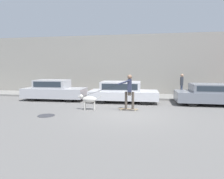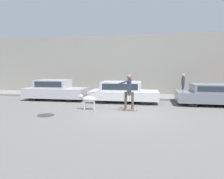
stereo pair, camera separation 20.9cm
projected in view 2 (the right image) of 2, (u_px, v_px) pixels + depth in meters
ground_plane at (127, 114)px, 9.15m from camera, size 36.00×36.00×0.00m
back_wall at (138, 65)px, 15.60m from camera, size 32.00×0.30×4.69m
sidewalk_curb at (136, 96)px, 14.48m from camera, size 30.00×2.45×0.13m
parked_car_0 at (55, 90)px, 13.25m from camera, size 4.06×1.82×1.34m
parked_car_1 at (123, 92)px, 12.35m from camera, size 4.23×1.93×1.28m
parked_car_2 at (213, 95)px, 11.34m from camera, size 4.12×1.87×1.21m
dog at (89, 100)px, 10.11m from camera, size 1.17×0.43×0.78m
skateboarder at (129, 90)px, 9.84m from camera, size 2.86×0.54×1.79m
pedestrian_with_bag at (183, 84)px, 14.00m from camera, size 0.28×0.66×1.57m
manhole_cover at (46, 115)px, 8.93m from camera, size 0.74×0.74×0.01m
fire_hydrant at (93, 94)px, 13.57m from camera, size 0.18×0.18×0.67m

